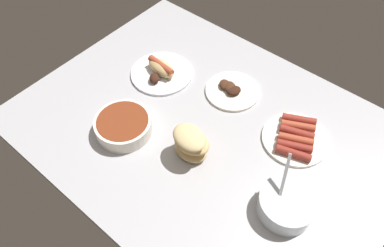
{
  "coord_description": "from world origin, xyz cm",
  "views": [
    {
      "loc": [
        -43.28,
        58.85,
        94.65
      ],
      "look_at": [
        2.9,
        3.51,
        3.0
      ],
      "focal_mm": 34.17,
      "sensor_mm": 36.0,
      "label": 1
    }
  ],
  "objects_px": {
    "plate_grilled_meat": "(232,90)",
    "plate_sausages": "(296,137)",
    "bread_stack": "(191,143)",
    "bowl_coleslaw": "(287,204)",
    "bowl_chili": "(123,125)",
    "plate_hotdog_assembled": "(161,71)"
  },
  "relations": [
    {
      "from": "plate_grilled_meat",
      "to": "bowl_coleslaw",
      "type": "bearing_deg",
      "value": 144.48
    },
    {
      "from": "bread_stack",
      "to": "plate_grilled_meat",
      "type": "xyz_separation_m",
      "value": [
        0.06,
        -0.29,
        -0.04
      ]
    },
    {
      "from": "bowl_chili",
      "to": "plate_grilled_meat",
      "type": "distance_m",
      "value": 0.4
    },
    {
      "from": "bread_stack",
      "to": "plate_grilled_meat",
      "type": "bearing_deg",
      "value": -79.17
    },
    {
      "from": "plate_sausages",
      "to": "bread_stack",
      "type": "relative_size",
      "value": 1.67
    },
    {
      "from": "plate_hotdog_assembled",
      "to": "plate_grilled_meat",
      "type": "height_order",
      "value": "plate_hotdog_assembled"
    },
    {
      "from": "plate_grilled_meat",
      "to": "bread_stack",
      "type": "bearing_deg",
      "value": 100.83
    },
    {
      "from": "bread_stack",
      "to": "bowl_coleslaw",
      "type": "height_order",
      "value": "bowl_coleslaw"
    },
    {
      "from": "plate_grilled_meat",
      "to": "plate_sausages",
      "type": "bearing_deg",
      "value": 171.71
    },
    {
      "from": "plate_grilled_meat",
      "to": "bowl_coleslaw",
      "type": "xyz_separation_m",
      "value": [
        -0.38,
        0.27,
        0.02
      ]
    },
    {
      "from": "bowl_chili",
      "to": "bowl_coleslaw",
      "type": "relative_size",
      "value": 1.16
    },
    {
      "from": "bread_stack",
      "to": "plate_hotdog_assembled",
      "type": "relative_size",
      "value": 0.56
    },
    {
      "from": "bread_stack",
      "to": "bowl_coleslaw",
      "type": "distance_m",
      "value": 0.32
    },
    {
      "from": "plate_hotdog_assembled",
      "to": "plate_grilled_meat",
      "type": "bearing_deg",
      "value": -159.23
    },
    {
      "from": "bowl_chili",
      "to": "bowl_coleslaw",
      "type": "height_order",
      "value": "bowl_coleslaw"
    },
    {
      "from": "plate_sausages",
      "to": "plate_grilled_meat",
      "type": "bearing_deg",
      "value": -8.29
    },
    {
      "from": "plate_hotdog_assembled",
      "to": "plate_grilled_meat",
      "type": "distance_m",
      "value": 0.27
    },
    {
      "from": "plate_sausages",
      "to": "plate_grilled_meat",
      "type": "height_order",
      "value": "plate_sausages"
    },
    {
      "from": "bowl_chili",
      "to": "bowl_coleslaw",
      "type": "distance_m",
      "value": 0.55
    },
    {
      "from": "bread_stack",
      "to": "bowl_coleslaw",
      "type": "xyz_separation_m",
      "value": [
        -0.32,
        -0.02,
        -0.02
      ]
    },
    {
      "from": "plate_sausages",
      "to": "bread_stack",
      "type": "distance_m",
      "value": 0.34
    },
    {
      "from": "bread_stack",
      "to": "bowl_chili",
      "type": "height_order",
      "value": "bread_stack"
    }
  ]
}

